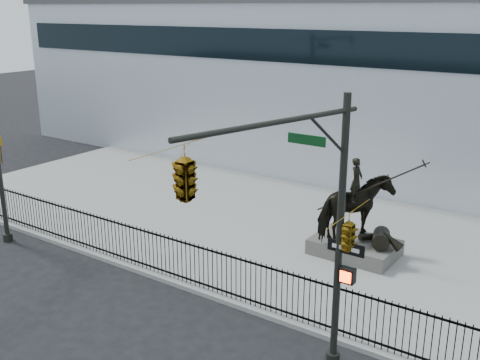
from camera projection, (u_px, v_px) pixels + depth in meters
The scene contains 7 objects.
ground at pixel (133, 291), 18.16m from camera, with size 120.00×120.00×0.00m, color black.
plaza at pixel (251, 224), 23.66m from camera, with size 30.00×12.00×0.15m, color #9B9B98.
building at pixel (375, 85), 32.59m from camera, with size 44.00×14.00×9.00m, color white.
picket_fence at pixel (158, 253), 18.88m from camera, with size 22.10×0.10×1.50m.
statue_plinth at pixel (354, 247), 20.47m from camera, with size 2.97×2.04×0.56m, color #4E4B48.
equestrian_statue at pixel (358, 210), 20.01m from camera, with size 3.81×2.40×3.23m.
traffic_signal_right at pixel (274, 206), 11.66m from camera, with size 2.17×6.86×7.00m.
Camera 1 is at (12.09, -11.46, 8.82)m, focal length 42.00 mm.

